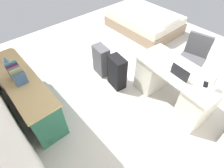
{
  "coord_description": "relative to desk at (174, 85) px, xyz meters",
  "views": [
    {
      "loc": [
        -2.05,
        2.31,
        2.61
      ],
      "look_at": [
        -0.56,
        1.0,
        0.6
      ],
      "focal_mm": 28.54,
      "sensor_mm": 36.0,
      "label": 1
    }
  ],
  "objects": [
    {
      "name": "book_row",
      "position": [
        1.47,
        2.01,
        0.46
      ],
      "size": [
        0.32,
        0.17,
        0.24
      ],
      "color": "#3C5B82",
      "rests_on": "credenza"
    },
    {
      "name": "desk",
      "position": [
        0.0,
        0.0,
        0.0
      ],
      "size": [
        1.5,
        0.8,
        0.75
      ],
      "color": "silver",
      "rests_on": "ground_plane"
    },
    {
      "name": "computer_mouse",
      "position": [
        0.15,
        0.05,
        0.37
      ],
      "size": [
        0.07,
        0.11,
        0.03
      ],
      "primitive_type": "ellipsoid",
      "rotation": [
        0.0,
        0.0,
        -0.1
      ],
      "color": "white",
      "rests_on": "desk"
    },
    {
      "name": "suitcase_spare_grey",
      "position": [
        1.46,
        0.45,
        -0.07
      ],
      "size": [
        0.38,
        0.26,
        0.64
      ],
      "primitive_type": "cube",
      "rotation": [
        0.0,
        0.0,
        -0.12
      ],
      "color": "#4C4C51",
      "rests_on": "ground_plane"
    },
    {
      "name": "desk_lamp",
      "position": [
        -0.51,
        0.05,
        0.61
      ],
      "size": [
        0.16,
        0.11,
        0.34
      ],
      "color": "silver",
      "rests_on": "desk"
    },
    {
      "name": "credenza",
      "position": [
        1.52,
        2.0,
        -0.02
      ],
      "size": [
        1.8,
        0.48,
        0.74
      ],
      "color": "#28664C",
      "rests_on": "ground_plane"
    },
    {
      "name": "laptop",
      "position": [
        -0.1,
        0.12,
        0.41
      ],
      "size": [
        0.33,
        0.25,
        0.21
      ],
      "color": "silver",
      "rests_on": "desk"
    },
    {
      "name": "cell_phone_near_laptop",
      "position": [
        -0.45,
        -0.01,
        0.36
      ],
      "size": [
        0.11,
        0.15,
        0.01
      ],
      "primitive_type": "cube",
      "rotation": [
        0.0,
        0.0,
        0.39
      ],
      "color": "black",
      "rests_on": "desk"
    },
    {
      "name": "ground_plane",
      "position": [
        1.14,
        -0.08,
        -0.39
      ],
      "size": [
        5.93,
        5.93,
        0.0
      ],
      "primitive_type": "plane",
      "color": "beige"
    },
    {
      "name": "bed",
      "position": [
        2.12,
        -1.68,
        -0.15
      ],
      "size": [
        1.91,
        1.42,
        0.58
      ],
      "color": "gray",
      "rests_on": "ground_plane"
    },
    {
      "name": "figurine_small",
      "position": [
        2.04,
        2.01,
        0.41
      ],
      "size": [
        0.08,
        0.08,
        0.11
      ],
      "primitive_type": "cone",
      "color": "#4C7FBF",
      "rests_on": "credenza"
    },
    {
      "name": "office_chair",
      "position": [
        0.16,
        -0.8,
        0.03
      ],
      "size": [
        0.54,
        0.54,
        0.94
      ],
      "color": "black",
      "rests_on": "ground_plane"
    },
    {
      "name": "suitcase_black",
      "position": [
        0.95,
        0.47,
        -0.06
      ],
      "size": [
        0.39,
        0.27,
        0.67
      ],
      "primitive_type": "cube",
      "rotation": [
        0.0,
        0.0,
        -0.15
      ],
      "color": "black",
      "rests_on": "ground_plane"
    }
  ]
}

